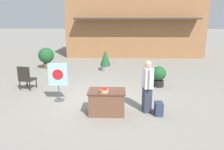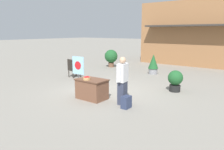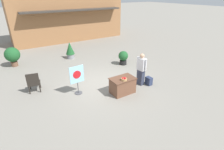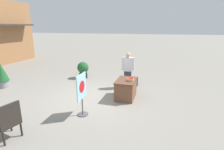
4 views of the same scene
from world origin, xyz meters
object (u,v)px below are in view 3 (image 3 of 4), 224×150
Objects in this scene: person_visitor at (141,69)px; backpack at (149,81)px; patio_chair at (34,82)px; potted_plant_far_left at (12,55)px; potted_plant_far_right at (70,50)px; poster_board at (77,78)px; apple_basket at (124,79)px; potted_plant_near_left at (123,57)px; display_table at (123,85)px.

person_visitor reaches higher than backpack.
patio_chair reaches higher than backpack.
person_visitor is 1.35× the size of potted_plant_far_left.
backpack is at bearing -71.42° from potted_plant_far_right.
poster_board reaches higher than backpack.
potted_plant_far_left is at bearing 120.57° from apple_basket.
backpack is at bearing -102.39° from patio_chair.
person_visitor is 2.90m from potted_plant_near_left.
apple_basket is 0.19× the size of poster_board.
potted_plant_far_left reaches higher than potted_plant_far_right.
potted_plant_far_right reaches higher than patio_chair.
apple_basket reaches higher than potted_plant_near_left.
potted_plant_far_left is (-4.02, 6.50, 0.37)m from display_table.
apple_basket is at bearing -109.99° from display_table.
person_visitor is 1.65× the size of patio_chair.
backpack is (1.70, 0.11, -0.62)m from apple_basket.
potted_plant_far_left is 1.05× the size of potted_plant_far_right.
patio_chair is (-4.83, 2.13, -0.32)m from person_visitor.
poster_board is 1.12× the size of potted_plant_far_left.
potted_plant_near_left reaches higher than backpack.
display_table is at bearing -58.24° from potted_plant_far_left.
poster_board is at bearing -154.91° from potted_plant_near_left.
apple_basket reaches higher than backpack.
potted_plant_near_left is at bearing -49.82° from potted_plant_far_right.
display_table is 0.83× the size of poster_board.
display_table is 1.64m from backpack.
patio_chair reaches higher than apple_basket.
potted_plant_far_right is 3.95m from potted_plant_near_left.
potted_plant_near_left is (2.55, -3.02, -0.12)m from potted_plant_far_right.
potted_plant_far_right is (1.42, 4.87, -0.17)m from poster_board.
person_visitor is 3.23m from poster_board.
display_table reaches higher than backpack.
potted_plant_near_left is at bearing -30.03° from potted_plant_far_left.
display_table is at bearing 0.00° from person_visitor.
patio_chair is 1.11× the size of potted_plant_near_left.
potted_plant_far_left is at bearing 149.97° from potted_plant_near_left.
patio_chair is at bearing 155.13° from backpack.
apple_basket is at bearing -113.34° from patio_chair.
backpack is 0.33× the size of potted_plant_far_left.
poster_board is 2.14m from patio_chair.
backpack is at bearing 68.97° from poster_board.
backpack is 0.30× the size of poster_board.
backpack is 0.35× the size of potted_plant_far_right.
potted_plant_near_left is at bearing -115.84° from person_visitor.
person_visitor reaches higher than poster_board.
person_visitor is at bearing -73.72° from potted_plant_far_right.
person_visitor is 5.28m from patio_chair.
poster_board is (-3.45, 1.16, 0.59)m from backpack.
potted_plant_far_left reaches higher than backpack.
potted_plant_far_left reaches higher than patio_chair.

